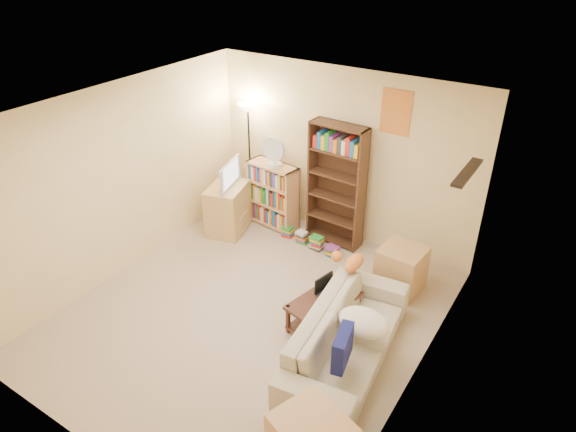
{
  "coord_description": "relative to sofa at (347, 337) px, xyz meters",
  "views": [
    {
      "loc": [
        2.97,
        -3.8,
        4.1
      ],
      "look_at": [
        0.09,
        0.69,
        1.05
      ],
      "focal_mm": 32.0,
      "sensor_mm": 36.0,
      "label": 1
    }
  ],
  "objects": [
    {
      "name": "television",
      "position": [
        -2.74,
        1.43,
        0.64
      ],
      "size": [
        0.73,
        0.44,
        0.39
      ],
      "primitive_type": "imported",
      "rotation": [
        0.0,
        0.0,
        1.84
      ],
      "color": "black",
      "rests_on": "tv_stand"
    },
    {
      "name": "tall_bookshelf",
      "position": [
        -1.24,
        2.02,
        0.65
      ],
      "size": [
        0.82,
        0.31,
        1.81
      ],
      "rotation": [
        0.0,
        0.0,
        -0.05
      ],
      "color": "#472B1B",
      "rests_on": "ground"
    },
    {
      "name": "side_table",
      "position": [
        0.01,
        1.47,
        -0.0
      ],
      "size": [
        0.56,
        0.56,
        0.6
      ],
      "primitive_type": "cube",
      "rotation": [
        0.0,
        0.0,
        -0.07
      ],
      "color": "tan",
      "rests_on": "ground"
    },
    {
      "name": "tv_stand",
      "position": [
        -2.74,
        1.43,
        0.07
      ],
      "size": [
        0.66,
        0.8,
        0.74
      ],
      "primitive_type": "cube",
      "rotation": [
        0.0,
        0.0,
        0.27
      ],
      "color": "tan",
      "rests_on": "ground"
    },
    {
      "name": "sofa",
      "position": [
        0.0,
        0.0,
        0.0
      ],
      "size": [
        2.26,
        1.3,
        0.61
      ],
      "primitive_type": "imported",
      "rotation": [
        0.0,
        0.0,
        1.69
      ],
      "color": "beige",
      "rests_on": "ground"
    },
    {
      "name": "laptop",
      "position": [
        -0.43,
        0.43,
        0.09
      ],
      "size": [
        0.49,
        0.47,
        0.02
      ],
      "primitive_type": "imported",
      "rotation": [
        0.0,
        0.0,
        1.07
      ],
      "color": "black",
      "rests_on": "coffee_table"
    },
    {
      "name": "room",
      "position": [
        -1.3,
        0.04,
        1.32
      ],
      "size": [
        4.5,
        4.54,
        2.52
      ],
      "color": "tan",
      "rests_on": "ground"
    },
    {
      "name": "cream_blanket",
      "position": [
        0.14,
        0.07,
        0.22
      ],
      "size": [
        0.56,
        0.4,
        0.24
      ],
      "primitive_type": "ellipsoid",
      "color": "white",
      "rests_on": "sofa"
    },
    {
      "name": "book_stacks",
      "position": [
        -1.45,
        1.7,
        -0.21
      ],
      "size": [
        1.0,
        0.26,
        0.22
      ],
      "color": "red",
      "rests_on": "ground"
    },
    {
      "name": "tv_remote",
      "position": [
        -0.31,
        0.58,
        0.09
      ],
      "size": [
        0.06,
        0.16,
        0.02
      ],
      "primitive_type": "cube",
      "rotation": [
        0.0,
        0.0,
        0.07
      ],
      "color": "black",
      "rests_on": "coffee_table"
    },
    {
      "name": "laptop_screen",
      "position": [
        -0.55,
        0.46,
        0.19
      ],
      "size": [
        0.08,
        0.28,
        0.19
      ],
      "primitive_type": "cube",
      "rotation": [
        0.0,
        0.0,
        -0.23
      ],
      "color": "white",
      "rests_on": "laptop"
    },
    {
      "name": "floor_lamp",
      "position": [
        -2.79,
        2.08,
        1.14
      ],
      "size": [
        0.31,
        0.31,
        1.81
      ],
      "color": "black",
      "rests_on": "ground"
    },
    {
      "name": "navy_pillow",
      "position": [
        0.15,
        -0.43,
        0.28
      ],
      "size": [
        0.2,
        0.41,
        0.36
      ],
      "primitive_type": "cube",
      "rotation": [
        0.0,
        0.0,
        1.79
      ],
      "color": "navy",
      "rests_on": "sofa"
    },
    {
      "name": "coffee_table",
      "position": [
        -0.46,
        0.33,
        -0.06
      ],
      "size": [
        0.66,
        0.94,
        0.38
      ],
      "rotation": [
        0.0,
        0.0,
        -0.23
      ],
      "color": "#46241A",
      "rests_on": "ground"
    },
    {
      "name": "short_bookshelf",
      "position": [
        -2.26,
        1.93,
        0.21
      ],
      "size": [
        0.83,
        0.41,
        1.02
      ],
      "rotation": [
        0.0,
        0.0,
        -0.12
      ],
      "color": "tan",
      "rests_on": "ground"
    },
    {
      "name": "mug",
      "position": [
        -0.38,
        0.0,
        0.12
      ],
      "size": [
        0.1,
        0.1,
        0.08
      ],
      "primitive_type": "imported",
      "rotation": [
        0.0,
        0.0,
        0.08
      ],
      "color": "silver",
      "rests_on": "coffee_table"
    },
    {
      "name": "tabby_cat",
      "position": [
        -0.36,
        0.76,
        0.38
      ],
      "size": [
        0.48,
        0.21,
        0.16
      ],
      "color": "orange",
      "rests_on": "sofa"
    },
    {
      "name": "desk_fan",
      "position": [
        -2.2,
        1.89,
        0.95
      ],
      "size": [
        0.36,
        0.2,
        0.46
      ],
      "color": "silver",
      "rests_on": "short_bookshelf"
    }
  ]
}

